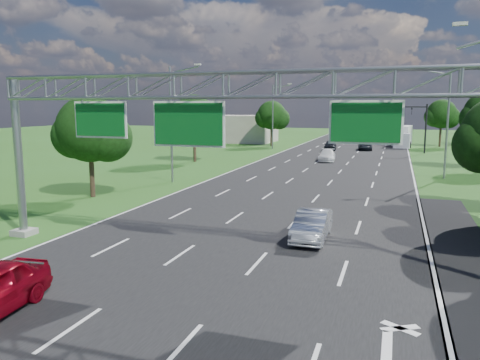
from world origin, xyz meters
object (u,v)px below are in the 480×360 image
at_px(silver_sedan, 312,225).
at_px(box_truck, 402,137).
at_px(traffic_signal, 400,117).
at_px(sign_gantry, 228,100).

xyz_separation_m(silver_sedan, box_truck, (4.65, 60.96, 0.90)).
height_order(traffic_signal, silver_sedan, traffic_signal).
relative_size(sign_gantry, traffic_signal, 1.92).
xyz_separation_m(sign_gantry, traffic_signal, (7.15, 53.00, -1.72)).
bearing_deg(silver_sedan, box_truck, 84.84).
height_order(silver_sedan, box_truck, box_truck).
bearing_deg(silver_sedan, traffic_signal, 84.39).
bearing_deg(traffic_signal, sign_gantry, -97.68).
bearing_deg(box_truck, traffic_signal, -85.09).
height_order(sign_gantry, traffic_signal, sign_gantry).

